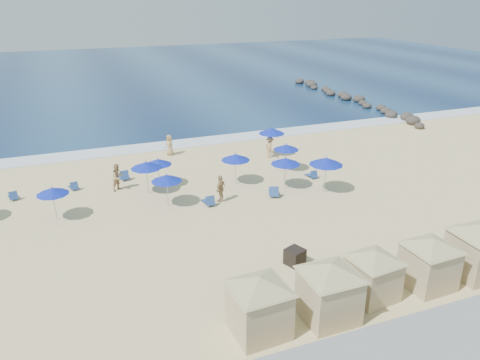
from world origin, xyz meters
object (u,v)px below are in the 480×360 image
Objects in this scene: cabana_2 at (373,268)px; beachgoer_3 at (169,145)px; beachgoer_0 at (118,177)px; beachgoer_1 at (221,188)px; cabana_4 at (479,243)px; cabana_0 at (259,298)px; cabana_3 at (430,256)px; umbrella_1 at (52,191)px; umbrella_5 at (236,157)px; beachgoer_2 at (270,147)px; umbrella_3 at (146,165)px; umbrella_7 at (272,131)px; umbrella_2 at (158,162)px; trash_bin at (295,257)px; rock_jetty at (351,98)px; umbrella_8 at (286,147)px; umbrella_9 at (326,161)px; umbrella_4 at (166,178)px; cabana_1 at (330,284)px; umbrella_6 at (286,161)px.

cabana_2 is 22.50m from beachgoer_3.
beachgoer_0 reaches higher than beachgoer_1.
cabana_4 is at bearing 81.28° from beachgoer_1.
cabana_0 reaches higher than cabana_2.
cabana_4 reaches higher than cabana_2.
cabana_3 is 20.51m from umbrella_1.
beachgoer_2 is at bearing 43.09° from umbrella_5.
umbrella_7 is (10.93, 4.09, 0.09)m from umbrella_3.
umbrella_5 is (5.09, -1.41, 0.15)m from umbrella_2.
umbrella_1 is at bearing 117.20° from trash_bin.
beachgoer_2 is at bearing -139.30° from rock_jetty.
cabana_2 reaches higher than umbrella_8.
umbrella_5 is at bearing 72.68° from cabana_0.
umbrella_1 is 0.88× the size of umbrella_7.
umbrella_5 is at bearing 144.63° from umbrella_9.
cabana_3 reaches higher than umbrella_7.
beachgoer_3 is at bearing 76.09° from umbrella_4.
umbrella_4 is at bearing 170.80° from umbrella_9.
umbrella_9 is (5.95, 7.22, 1.81)m from trash_bin.
cabana_3 is 15.08m from umbrella_5.
cabana_3 is 2.79m from cabana_4.
trash_bin is 0.18× the size of cabana_0.
umbrella_5 is 1.33× the size of beachgoer_3.
umbrella_2 is 1.18× the size of beachgoer_1.
cabana_1 is at bearing -96.02° from umbrella_5.
cabana_2 is 18.26m from umbrella_1.
cabana_3 reaches higher than umbrella_9.
umbrella_8 is (5.97, 15.97, 0.25)m from cabana_1.
umbrella_1 is 6.10m from umbrella_3.
beachgoer_2 is (4.56, 4.27, -1.12)m from umbrella_5.
umbrella_9 is at bearing 59.93° from cabana_1.
cabana_1 reaches higher than cabana_0.
beachgoer_0 is at bearing -68.32° from beachgoer_3.
trash_bin is at bearing -113.30° from umbrella_6.
cabana_4 is at bearing -114.85° from rock_jetty.
cabana_1 reaches higher than umbrella_5.
cabana_0 is 2.57× the size of beachgoer_2.
umbrella_9 is 7.95m from beachgoer_2.
cabana_1 is 15.00m from umbrella_5.
beachgoer_2 is (3.62, 18.64, -0.60)m from cabana_2.
umbrella_4 is at bearing 93.00° from cabana_0.
rock_jetty is 10.38× the size of umbrella_9.
beachgoer_0 is (-1.74, 1.29, -1.07)m from umbrella_3.
trash_bin is 0.46× the size of beachgoer_1.
umbrella_4 is 11.64m from beachgoer_2.
trash_bin is 0.34× the size of umbrella_7.
cabana_0 is 12.63m from beachgoer_1.
umbrella_4 is 5.59m from umbrella_5.
umbrella_9 is (4.06, 10.82, 0.76)m from cabana_2.
trash_bin is 9.99m from umbrella_4.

